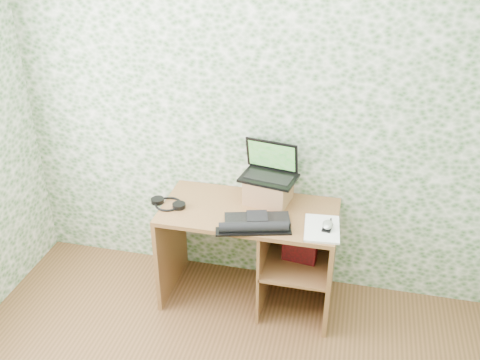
% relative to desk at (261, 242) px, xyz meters
% --- Properties ---
extents(wall_back, '(3.50, 0.00, 3.50)m').
position_rel_desk_xyz_m(wall_back, '(-0.08, 0.28, 0.82)').
color(wall_back, white).
rests_on(wall_back, ground).
extents(desk, '(1.20, 0.60, 0.75)m').
position_rel_desk_xyz_m(desk, '(0.00, 0.00, 0.00)').
color(desk, brown).
rests_on(desk, floor).
extents(riser, '(0.33, 0.29, 0.18)m').
position_rel_desk_xyz_m(riser, '(0.03, 0.12, 0.36)').
color(riser, '#A26F48').
rests_on(riser, desk).
extents(laptop, '(0.41, 0.32, 0.25)m').
position_rel_desk_xyz_m(laptop, '(0.03, 0.16, 0.50)').
color(laptop, black).
rests_on(laptop, riser).
extents(keyboard, '(0.49, 0.35, 0.07)m').
position_rel_desk_xyz_m(keyboard, '(0.00, -0.21, 0.29)').
color(keyboard, black).
rests_on(keyboard, desk).
extents(headphones, '(0.26, 0.22, 0.03)m').
position_rel_desk_xyz_m(headphones, '(-0.64, -0.09, 0.28)').
color(headphones, black).
rests_on(headphones, desk).
extents(notepad, '(0.24, 0.33, 0.01)m').
position_rel_desk_xyz_m(notepad, '(0.43, -0.16, 0.28)').
color(notepad, white).
rests_on(notepad, desk).
extents(mouse, '(0.08, 0.11, 0.04)m').
position_rel_desk_xyz_m(mouse, '(0.46, -0.16, 0.30)').
color(mouse, silver).
rests_on(mouse, notepad).
extents(pen, '(0.01, 0.16, 0.01)m').
position_rel_desk_xyz_m(pen, '(0.47, -0.12, 0.29)').
color(pen, black).
rests_on(pen, notepad).
extents(red_box, '(0.24, 0.11, 0.28)m').
position_rel_desk_xyz_m(red_box, '(0.28, -0.03, 0.05)').
color(red_box, maroon).
rests_on(red_box, desk).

